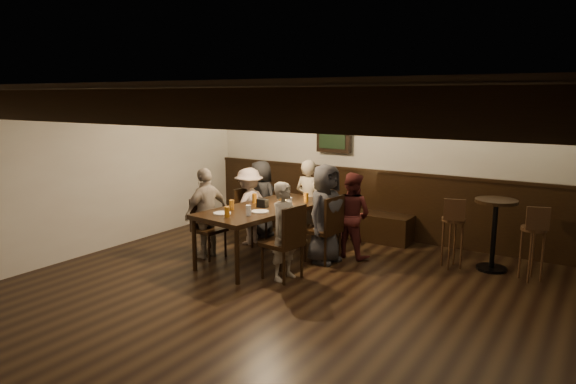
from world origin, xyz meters
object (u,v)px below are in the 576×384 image
Objects in this scene: person_bench_right at (352,215)px; person_right_far at (285,231)px; chair_left_far at (209,239)px; bar_stool_left at (452,242)px; chair_right_near at (323,242)px; person_left_near at (249,206)px; bar_stool_right at (532,252)px; dining_table at (265,211)px; chair_left_near at (251,227)px; chair_right_far at (283,256)px; high_top_table at (495,224)px; person_left_far at (207,213)px; person_right_near at (326,214)px; person_bench_left at (261,199)px; person_bench_centre at (309,202)px.

person_bench_right is 1.36m from person_right_far.
bar_stool_left is at bearing 121.46° from chair_left_far.
person_right_far is (-0.08, -0.90, 0.34)m from chair_right_near.
person_bench_right reaches higher than person_left_near.
chair_left_far is 4.43m from bar_stool_right.
dining_table is at bearing 45.00° from person_bench_right.
dining_table is 0.88m from person_left_near.
person_right_far is 3.19m from bar_stool_right.
chair_right_far is (1.32, -1.06, 0.03)m from chair_left_near.
person_right_far is 1.30× the size of high_top_table.
person_bench_right reaches higher than chair_left_far.
person_left_far is (-1.46, 0.18, 0.36)m from chair_right_far.
person_left_near is 0.87× the size of person_right_near.
chair_right_near is (1.43, -0.17, 0.02)m from chair_left_near.
person_left_near is at bearing 167.59° from bar_stool_right.
person_bench_left is at bearing 50.21° from chair_right_far.
bar_stool_right is (2.40, 0.35, -0.26)m from person_bench_right.
person_bench_left reaches higher than person_bench_right.
bar_stool_right is (0.50, -0.16, -0.28)m from high_top_table.
chair_right_far reaches higher than chair_left_far.
person_left_near is (0.10, -0.46, -0.03)m from person_bench_left.
chair_left_far is 1.78m from person_right_near.
person_left_near reaches higher than bar_stool_left.
bar_stool_left reaches higher than chair_left_near.
person_left_far reaches higher than high_top_table.
person_bench_centre is at bearing 164.41° from bar_stool_left.
person_bench_left is 1.01× the size of person_right_far.
person_right_far is at bearing 90.00° from person_left_far.
chair_left_near is 0.98m from person_left_far.
chair_right_near is at bearing 31.99° from dining_table.
person_bench_centre reaches higher than chair_left_near.
chair_right_near reaches higher than chair_left_near.
person_right_far reaches higher than high_top_table.
person_right_near is at bearing -155.93° from high_top_table.
person_bench_centre reaches higher than person_left_near.
bar_stool_right is (4.20, 1.50, -0.29)m from person_left_far.
chair_left_far is (-0.77, -0.36, -0.45)m from dining_table.
person_right_near is 0.90m from person_right_far.
person_left_far is at bearing 90.00° from person_right_far.
person_right_near is (1.58, -0.64, 0.06)m from person_bench_left.
person_left_near is at bearing 90.00° from person_right_near.
chair_left_near is at bearing 39.85° from person_bench_centre.
high_top_table is at bearing 108.77° from person_left_near.
person_bench_left is 1.05× the size of person_left_near.
person_bench_right is at bearing -165.00° from high_top_table.
person_bench_centre is 1.39× the size of high_top_table.
person_bench_centre is (0.89, 1.40, 0.42)m from chair_left_far.
person_right_far is (-0.31, -1.32, 0.01)m from person_bench_right.
dining_table is 0.96m from chair_left_near.
high_top_table is at bearing -168.61° from person_bench_left.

